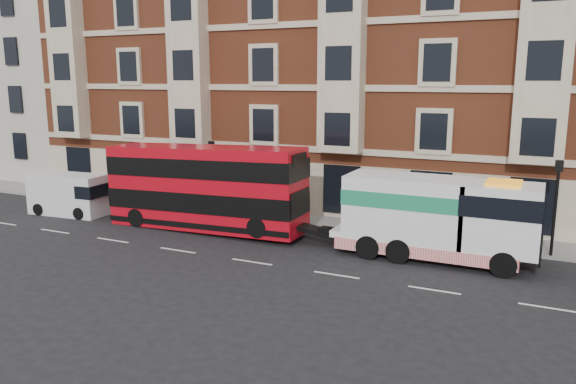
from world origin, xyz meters
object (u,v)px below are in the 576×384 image
(double_decker_bus, at_px, (205,186))
(tow_truck, at_px, (434,217))
(box_van, at_px, (68,195))
(pedestrian, at_px, (174,194))

(double_decker_bus, height_order, tow_truck, double_decker_bus)
(double_decker_bus, bearing_deg, tow_truck, -0.00)
(double_decker_bus, distance_m, box_van, 9.51)
(box_van, distance_m, pedestrian, 6.27)
(tow_truck, bearing_deg, double_decker_bus, 180.00)
(box_van, relative_size, pedestrian, 2.54)
(double_decker_bus, bearing_deg, box_van, -176.92)
(tow_truck, height_order, box_van, tow_truck)
(tow_truck, xyz_separation_m, pedestrian, (-16.05, 2.63, -0.87))
(box_van, bearing_deg, pedestrian, 25.66)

